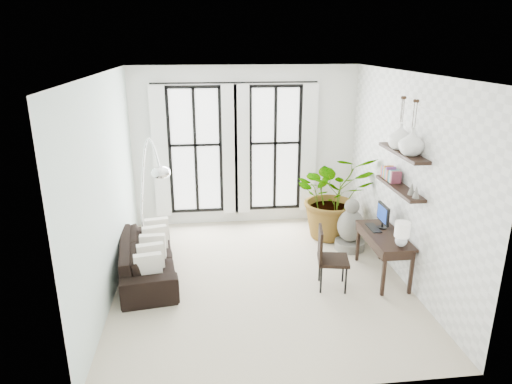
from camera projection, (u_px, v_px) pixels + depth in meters
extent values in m
plane|color=beige|center=(261.00, 279.00, 7.32)|extent=(5.00, 5.00, 0.00)
plane|color=white|center=(261.00, 73.00, 6.31)|extent=(5.00, 5.00, 0.00)
plane|color=silver|center=(106.00, 189.00, 6.57)|extent=(0.00, 5.00, 5.00)
plane|color=white|center=(405.00, 179.00, 7.06)|extent=(0.00, 5.00, 5.00)
plane|color=white|center=(245.00, 147.00, 9.17)|extent=(4.50, 0.00, 4.50)
cube|color=white|center=(195.00, 151.00, 9.05)|extent=(1.00, 0.02, 2.50)
cube|color=white|center=(160.00, 153.00, 8.88)|extent=(0.30, 0.04, 2.60)
cube|color=white|center=(230.00, 151.00, 9.03)|extent=(0.30, 0.04, 2.60)
cube|color=white|center=(275.00, 149.00, 9.23)|extent=(1.00, 0.02, 2.50)
cube|color=white|center=(242.00, 151.00, 9.06)|extent=(0.30, 0.04, 2.60)
cube|color=white|center=(309.00, 149.00, 9.21)|extent=(0.30, 0.04, 2.60)
cylinder|color=black|center=(235.00, 83.00, 8.64)|extent=(3.20, 0.03, 0.03)
cube|color=black|center=(399.00, 188.00, 6.95)|extent=(0.25, 1.30, 0.05)
cube|color=black|center=(403.00, 153.00, 6.77)|extent=(0.25, 1.30, 0.05)
cube|color=#C63D31|center=(386.00, 171.00, 7.43)|extent=(0.16, 0.04, 0.18)
cube|color=#2E5EA2|center=(387.00, 172.00, 7.39)|extent=(0.16, 0.04, 0.18)
cube|color=orange|center=(388.00, 172.00, 7.34)|extent=(0.16, 0.04, 0.18)
cube|color=#39AC69|center=(389.00, 173.00, 7.30)|extent=(0.16, 0.04, 0.18)
cube|color=purple|center=(390.00, 174.00, 7.26)|extent=(0.16, 0.04, 0.18)
cube|color=orange|center=(392.00, 175.00, 7.22)|extent=(0.16, 0.04, 0.18)
cube|color=#434343|center=(393.00, 176.00, 7.17)|extent=(0.16, 0.04, 0.18)
cube|color=teal|center=(394.00, 176.00, 7.13)|extent=(0.16, 0.04, 0.18)
cube|color=tan|center=(395.00, 177.00, 7.09)|extent=(0.16, 0.04, 0.18)
cube|color=brown|center=(396.00, 178.00, 7.05)|extent=(0.16, 0.04, 0.18)
cone|color=gray|center=(412.00, 189.00, 6.53)|extent=(0.10, 0.10, 0.18)
cone|color=gray|center=(416.00, 192.00, 6.39)|extent=(0.10, 0.10, 0.18)
imported|color=black|center=(147.00, 258.00, 7.35)|extent=(1.10, 2.20, 0.62)
cube|color=silver|center=(148.00, 267.00, 6.64)|extent=(0.40, 0.12, 0.40)
cube|color=silver|center=(151.00, 256.00, 6.97)|extent=(0.40, 0.12, 0.40)
cube|color=silver|center=(153.00, 246.00, 7.30)|extent=(0.40, 0.12, 0.40)
cube|color=silver|center=(155.00, 237.00, 7.63)|extent=(0.40, 0.12, 0.40)
cube|color=silver|center=(157.00, 229.00, 7.96)|extent=(0.40, 0.12, 0.40)
imported|color=#2D7228|center=(334.00, 195.00, 8.67)|extent=(1.53, 1.33, 1.68)
cube|color=black|center=(385.00, 235.00, 7.17)|extent=(0.53, 1.26, 0.04)
cube|color=black|center=(383.00, 240.00, 7.20)|extent=(0.48, 1.20, 0.12)
cube|color=black|center=(384.00, 274.00, 6.72)|extent=(0.05, 0.05, 0.70)
cube|color=black|center=(411.00, 273.00, 6.76)|extent=(0.05, 0.05, 0.70)
cube|color=black|center=(358.00, 242.00, 7.81)|extent=(0.05, 0.05, 0.70)
cube|color=black|center=(382.00, 241.00, 7.86)|extent=(0.05, 0.05, 0.70)
cube|color=black|center=(383.00, 213.00, 7.32)|extent=(0.04, 0.42, 0.30)
cube|color=navy|center=(382.00, 214.00, 7.32)|extent=(0.00, 0.36, 0.24)
cube|color=black|center=(373.00, 228.00, 7.38)|extent=(0.15, 0.40, 0.02)
sphere|color=silver|center=(401.00, 241.00, 6.69)|extent=(0.18, 0.18, 0.18)
cylinder|color=white|center=(402.00, 229.00, 6.63)|extent=(0.22, 0.22, 0.22)
cube|color=black|center=(333.00, 260.00, 6.93)|extent=(0.54, 0.54, 0.05)
cube|color=black|center=(320.00, 244.00, 6.86)|extent=(0.13, 0.46, 0.51)
cylinder|color=black|center=(324.00, 281.00, 6.81)|extent=(0.03, 0.03, 0.43)
cylinder|color=black|center=(348.00, 280.00, 6.85)|extent=(0.03, 0.03, 0.43)
cylinder|color=black|center=(318.00, 270.00, 7.16)|extent=(0.03, 0.03, 0.43)
cylinder|color=black|center=(340.00, 268.00, 7.20)|extent=(0.03, 0.03, 0.43)
cylinder|color=silver|center=(146.00, 259.00, 7.88)|extent=(0.33, 0.33, 0.09)
cylinder|color=silver|center=(144.00, 234.00, 7.73)|extent=(0.03, 0.03, 0.92)
ellipsoid|color=silver|center=(161.00, 173.00, 6.99)|extent=(0.30, 0.30, 0.19)
cylinder|color=gray|center=(349.00, 245.00, 8.35)|extent=(0.54, 0.54, 0.16)
ellipsoid|color=gray|center=(351.00, 226.00, 8.23)|extent=(0.48, 0.48, 0.59)
sphere|color=gray|center=(352.00, 206.00, 8.11)|extent=(0.27, 0.27, 0.27)
imported|color=white|center=(412.00, 142.00, 6.47)|extent=(0.37, 0.37, 0.38)
imported|color=white|center=(400.00, 136.00, 6.85)|extent=(0.37, 0.37, 0.38)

